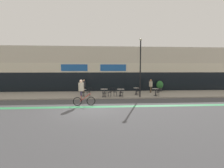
% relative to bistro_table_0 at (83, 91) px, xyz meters
% --- Properties ---
extents(ground_plane, '(120.00, 120.00, 0.00)m').
position_rel_bistro_table_0_xyz_m(ground_plane, '(1.03, -5.83, -0.62)').
color(ground_plane, '#424244').
extents(sidewalk_slab, '(40.00, 5.50, 0.12)m').
position_rel_bistro_table_0_xyz_m(sidewalk_slab, '(1.03, 1.42, -0.56)').
color(sidewalk_slab, gray).
rests_on(sidewalk_slab, ground).
extents(storefront_facade, '(40.00, 4.06, 5.83)m').
position_rel_bistro_table_0_xyz_m(storefront_facade, '(1.03, 6.14, 2.28)').
color(storefront_facade, beige).
rests_on(storefront_facade, ground).
extents(bike_lane_stripe, '(36.00, 0.70, 0.01)m').
position_rel_bistro_table_0_xyz_m(bike_lane_stripe, '(1.03, -4.81, -0.62)').
color(bike_lane_stripe, '#2D844C').
rests_on(bike_lane_stripe, ground).
extents(bistro_table_0, '(0.67, 0.67, 0.70)m').
position_rel_bistro_table_0_xyz_m(bistro_table_0, '(0.00, 0.00, 0.00)').
color(bistro_table_0, black).
rests_on(bistro_table_0, sidewalk_slab).
extents(bistro_table_1, '(0.74, 0.74, 0.77)m').
position_rel_bistro_table_0_xyz_m(bistro_table_1, '(2.19, -0.39, 0.05)').
color(bistro_table_1, black).
rests_on(bistro_table_1, sidewalk_slab).
extents(bistro_table_2, '(0.79, 0.79, 0.73)m').
position_rel_bistro_table_0_xyz_m(bistro_table_2, '(3.90, -0.19, 0.03)').
color(bistro_table_2, black).
rests_on(bistro_table_2, sidewalk_slab).
extents(bistro_table_3, '(0.65, 0.65, 0.73)m').
position_rel_bistro_table_0_xyz_m(bistro_table_3, '(5.82, 0.94, 0.02)').
color(bistro_table_3, black).
rests_on(bistro_table_3, sidewalk_slab).
extents(bistro_table_4, '(0.72, 0.72, 0.75)m').
position_rel_bistro_table_0_xyz_m(bistro_table_4, '(7.64, -0.21, 0.03)').
color(bistro_table_4, black).
rests_on(bistro_table_4, sidewalk_slab).
extents(cafe_chair_0_near, '(0.42, 0.58, 0.90)m').
position_rel_bistro_table_0_xyz_m(cafe_chair_0_near, '(0.00, -0.63, 0.02)').
color(cafe_chair_0_near, black).
rests_on(cafe_chair_0_near, sidewalk_slab).
extents(cafe_chair_0_side, '(0.59, 0.43, 0.90)m').
position_rel_bistro_table_0_xyz_m(cafe_chair_0_side, '(0.63, 0.01, 0.02)').
color(cafe_chair_0_side, black).
rests_on(cafe_chair_0_side, sidewalk_slab).
extents(cafe_chair_1_near, '(0.45, 0.60, 0.90)m').
position_rel_bistro_table_0_xyz_m(cafe_chair_1_near, '(2.18, -1.01, 0.02)').
color(cafe_chair_1_near, black).
rests_on(cafe_chair_1_near, sidewalk_slab).
extents(cafe_chair_1_side, '(0.59, 0.43, 0.90)m').
position_rel_bistro_table_0_xyz_m(cafe_chair_1_side, '(2.81, -0.38, 0.02)').
color(cafe_chair_1_side, black).
rests_on(cafe_chair_1_side, sidewalk_slab).
extents(cafe_chair_2_near, '(0.45, 0.60, 0.90)m').
position_rel_bistro_table_0_xyz_m(cafe_chair_2_near, '(3.91, -0.82, 0.02)').
color(cafe_chair_2_near, black).
rests_on(cafe_chair_2_near, sidewalk_slab).
extents(cafe_chair_2_side, '(0.58, 0.42, 0.90)m').
position_rel_bistro_table_0_xyz_m(cafe_chair_2_side, '(3.28, -0.19, 0.02)').
color(cafe_chair_2_side, black).
rests_on(cafe_chair_2_side, sidewalk_slab).
extents(cafe_chair_3_near, '(0.45, 0.60, 0.90)m').
position_rel_bistro_table_0_xyz_m(cafe_chair_3_near, '(5.83, 0.32, 0.02)').
color(cafe_chair_3_near, black).
rests_on(cafe_chair_3_near, sidewalk_slab).
extents(cafe_chair_4_near, '(0.42, 0.59, 0.90)m').
position_rel_bistro_table_0_xyz_m(cafe_chair_4_near, '(7.64, -0.83, 0.02)').
color(cafe_chair_4_near, black).
rests_on(cafe_chair_4_near, sidewalk_slab).
extents(planter_pot, '(0.85, 0.85, 1.34)m').
position_rel_bistro_table_0_xyz_m(planter_pot, '(9.41, 3.43, 0.24)').
color(planter_pot, '#232326').
rests_on(planter_pot, sidewalk_slab).
extents(lamp_post, '(0.26, 0.26, 5.86)m').
position_rel_bistro_table_0_xyz_m(lamp_post, '(5.79, -0.96, 2.84)').
color(lamp_post, black).
rests_on(lamp_post, sidewalk_slab).
extents(cyclist_0, '(1.77, 0.53, 2.09)m').
position_rel_bistro_table_0_xyz_m(cyclist_0, '(0.29, -4.25, 0.57)').
color(cyclist_0, black).
rests_on(cyclist_0, ground).
extents(pedestrian_near_end, '(0.43, 0.43, 1.58)m').
position_rel_bistro_table_0_xyz_m(pedestrian_near_end, '(-0.14, 2.77, 0.44)').
color(pedestrian_near_end, '#4C3D2D').
rests_on(pedestrian_near_end, sidewalk_slab).
extents(pedestrian_far_end, '(0.44, 0.44, 1.60)m').
position_rel_bistro_table_0_xyz_m(pedestrian_far_end, '(7.84, 2.17, 0.45)').
color(pedestrian_far_end, '#4C3D2D').
rests_on(pedestrian_far_end, sidewalk_slab).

